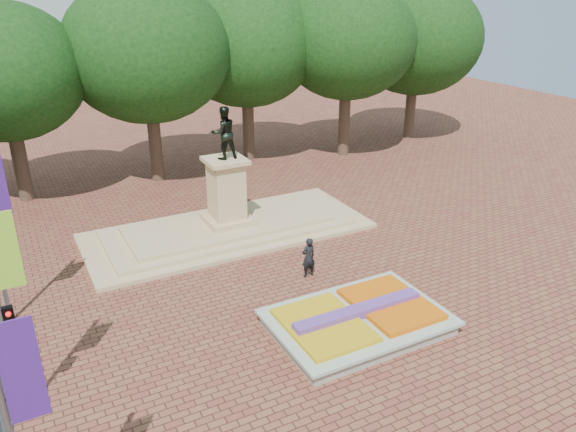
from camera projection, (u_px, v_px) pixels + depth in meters
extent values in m
plane|color=brown|center=(307.00, 309.00, 21.78)|extent=(90.00, 90.00, 0.00)
cube|color=gray|center=(358.00, 324.00, 20.49)|extent=(6.00, 4.00, 0.45)
cube|color=#B6C5B2|center=(358.00, 317.00, 20.39)|extent=(6.30, 4.30, 0.12)
cube|color=orange|center=(390.00, 304.00, 20.96)|extent=(2.60, 3.40, 0.22)
cube|color=gold|center=(324.00, 325.00, 19.72)|extent=(2.60, 3.40, 0.18)
cube|color=#4A3188|center=(358.00, 312.00, 20.30)|extent=(5.20, 0.55, 0.38)
cube|color=tan|center=(228.00, 231.00, 28.24)|extent=(14.00, 6.00, 0.20)
cube|color=tan|center=(228.00, 227.00, 28.16)|extent=(12.00, 5.00, 0.20)
cube|color=tan|center=(228.00, 224.00, 28.08)|extent=(10.00, 4.00, 0.20)
cube|color=tan|center=(228.00, 219.00, 27.98)|extent=(2.20, 2.20, 0.30)
cube|color=tan|center=(226.00, 190.00, 27.37)|extent=(1.50, 1.50, 2.80)
cube|color=tan|center=(225.00, 161.00, 26.78)|extent=(1.90, 1.90, 0.20)
imported|color=black|center=(224.00, 133.00, 26.24)|extent=(1.22, 0.95, 2.50)
cylinder|color=#3B2B20|center=(31.00, 163.00, 32.18)|extent=(0.80, 0.80, 4.00)
ellipsoid|color=black|center=(16.00, 81.00, 30.32)|extent=(8.80, 8.80, 7.48)
cylinder|color=#3B2B20|center=(152.00, 147.00, 35.18)|extent=(0.80, 0.80, 4.00)
ellipsoid|color=black|center=(144.00, 71.00, 33.33)|extent=(8.80, 8.80, 7.48)
cylinder|color=#3B2B20|center=(253.00, 134.00, 38.18)|extent=(0.80, 0.80, 4.00)
ellipsoid|color=black|center=(251.00, 63.00, 36.33)|extent=(8.80, 8.80, 7.48)
cylinder|color=#3B2B20|center=(340.00, 122.00, 41.19)|extent=(0.80, 0.80, 4.00)
ellipsoid|color=black|center=(342.00, 57.00, 39.33)|extent=(8.80, 8.80, 7.48)
cylinder|color=#3B2B20|center=(415.00, 112.00, 44.19)|extent=(0.80, 0.80, 4.00)
ellipsoid|color=black|center=(420.00, 51.00, 42.34)|extent=(8.80, 8.80, 7.48)
cube|color=#431B73|center=(22.00, 371.00, 10.22)|extent=(0.70, 0.04, 2.20)
cylinder|color=slate|center=(0.00, 314.00, 15.21)|extent=(0.16, 0.16, 7.00)
cube|color=#8DCB28|center=(5.00, 251.00, 14.69)|extent=(0.70, 0.04, 2.20)
cube|color=black|center=(10.00, 321.00, 15.41)|extent=(0.28, 0.18, 0.90)
cylinder|color=black|center=(1.00, 391.00, 16.85)|extent=(0.10, 0.10, 0.90)
imported|color=black|center=(308.00, 257.00, 23.87)|extent=(0.68, 0.47, 1.79)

